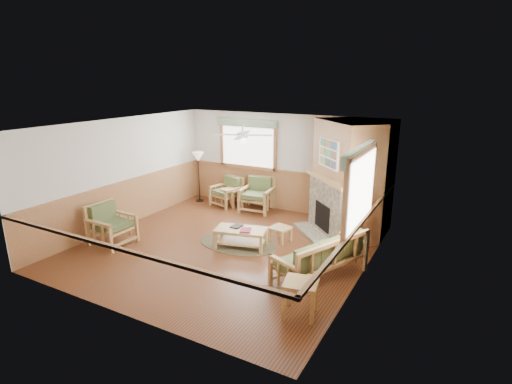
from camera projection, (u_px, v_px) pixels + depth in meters
The scene contains 24 objects.
floor at pixel (225, 247), 8.90m from camera, with size 6.00×6.00×0.01m, color #5B2F19.
ceiling at pixel (222, 125), 8.15m from camera, with size 6.00×6.00×0.01m, color white.
wall_back at pixel (283, 163), 11.05m from camera, with size 6.00×0.02×2.70m, color silver.
wall_front at pixel (115, 236), 5.99m from camera, with size 6.00×0.02×2.70m, color silver.
wall_left at pixel (123, 173), 9.90m from camera, with size 0.02×6.00×2.70m, color silver.
wall_right at pixel (365, 210), 7.14m from camera, with size 0.02×6.00×2.70m, color silver.
wainscot at pixel (225, 224), 8.74m from camera, with size 6.00×6.00×1.10m, color #9E6A41, non-canonical shape.
fireplace at pixel (346, 179), 9.30m from camera, with size 2.20×2.20×2.70m, color #9E6A41, non-canonical shape.
window_back at pixel (248, 118), 11.20m from camera, with size 1.90×0.16×1.50m, color white, non-canonical shape.
window_right at pixel (364, 146), 6.66m from camera, with size 0.16×1.90×1.50m, color white, non-canonical shape.
ceiling_fan at pixel (243, 126), 8.27m from camera, with size 1.24×1.24×0.36m, color white, non-canonical shape.
sofa at pixel (320, 256), 7.42m from camera, with size 0.77×1.87×0.86m, color tan, non-canonical shape.
armchair_back_left at pixel (227, 192), 11.67m from camera, with size 0.74×0.74×0.83m, color tan, non-canonical shape.
armchair_back_right at pixel (257, 195), 11.19m from camera, with size 0.83×0.83×0.93m, color tan, non-canonical shape.
armchair_left at pixel (112, 224), 8.96m from camera, with size 0.81×0.81×0.91m, color tan, non-canonical shape.
coffee_table at pixel (241, 238), 8.80m from camera, with size 1.11×0.55×0.44m, color tan, non-canonical shape.
end_table_chairs at pixel (231, 197), 11.63m from camera, with size 0.47×0.45×0.53m, color tan, non-canonical shape.
end_table_sofa at pixel (300, 298), 6.28m from camera, with size 0.52×0.50×0.58m, color tan, non-canonical shape.
footstool at pixel (280, 234), 9.11m from camera, with size 0.42×0.42×0.36m, color tan, non-canonical shape.
braided_rug at pixel (238, 243), 9.09m from camera, with size 1.86×1.86×0.01m, color #4E462F.
floor_lamp_left at pixel (199, 177), 11.98m from camera, with size 0.35×0.35×1.52m, color black, non-canonical shape.
floor_lamp_right at pixel (351, 220), 8.20m from camera, with size 0.37×0.37×1.63m, color black, non-canonical shape.
book_red at pixel (245, 229), 8.61m from camera, with size 0.22×0.30×0.03m, color maroon.
book_dark at pixel (236, 226), 8.86m from camera, with size 0.20×0.27×0.03m, color black.
Camera 1 is at (4.54, -6.87, 3.64)m, focal length 28.00 mm.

